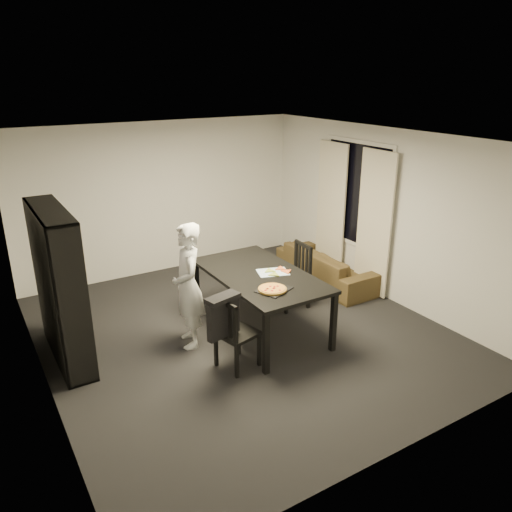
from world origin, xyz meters
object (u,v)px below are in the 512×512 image
chair_right (296,271)px  person (188,286)px  baking_tray (274,290)px  pepperoni_pizza (272,289)px  dining_table (260,279)px  bookshelf (60,286)px  chair_left (232,329)px  sofa (327,266)px

chair_right → person: size_ratio=0.59×
baking_tray → pepperoni_pizza: size_ratio=1.14×
dining_table → person: person is taller
chair_right → baking_tray: (-1.02, -0.93, 0.29)m
bookshelf → dining_table: bearing=-15.4°
person → bookshelf: bearing=-95.8°
baking_tray → pepperoni_pizza: 0.04m
chair_left → bookshelf: bearing=37.5°
chair_right → baking_tray: chair_right is taller
person → sofa: 2.94m
chair_left → sofa: 3.02m
bookshelf → baking_tray: bearing=-28.1°
bookshelf → person: 1.52m
bookshelf → dining_table: size_ratio=0.95×
bookshelf → pepperoni_pizza: bookshelf is taller
chair_left → pepperoni_pizza: 0.71m
dining_table → chair_right: chair_right is taller
person → dining_table: bearing=94.3°
bookshelf → dining_table: (2.40, -0.66, -0.19)m
chair_left → pepperoni_pizza: (0.62, 0.09, 0.33)m
dining_table → baking_tray: bearing=-103.9°
dining_table → pepperoni_pizza: size_ratio=5.72×
person → chair_right: bearing=110.6°
dining_table → chair_right: (0.88, 0.39, -0.21)m
person → chair_left: bearing=26.1°
dining_table → baking_tray: (-0.14, -0.55, 0.08)m
bookshelf → pepperoni_pizza: bearing=-28.6°
baking_tray → sofa: size_ratio=0.21×
pepperoni_pizza → chair_left: bearing=-171.9°
chair_left → person: (-0.18, 0.80, 0.29)m
dining_table → chair_right: 0.99m
bookshelf → chair_left: size_ratio=2.06×
chair_left → sofa: bearing=-74.1°
bookshelf → person: bearing=-19.3°
bookshelf → person: (1.43, -0.50, -0.13)m
chair_right → sofa: (0.96, 0.45, -0.27)m
bookshelf → chair_right: (3.28, -0.27, -0.40)m
baking_tray → sofa: 2.47m
dining_table → person: 0.98m
bookshelf → pepperoni_pizza: 2.54m
dining_table → baking_tray: baking_tray is taller
chair_right → person: 1.88m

